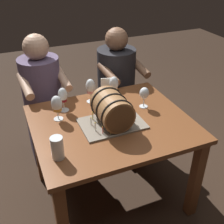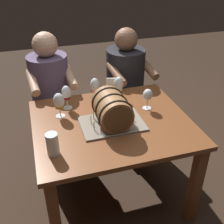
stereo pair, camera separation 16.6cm
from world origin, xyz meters
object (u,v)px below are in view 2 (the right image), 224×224
(barrel_cake, at_px, (112,110))
(wine_glass_red, at_px, (66,94))
(wine_glass_rose, at_px, (95,86))
(person_seated_right, at_px, (125,91))
(dining_table, at_px, (112,135))
(beer_pint, at_px, (53,145))
(person_seated_left, at_px, (52,101))
(wine_glass_amber, at_px, (59,102))
(wine_glass_empty, at_px, (148,95))
(wine_glass_white, at_px, (119,85))
(menu_card, at_px, (113,87))

(barrel_cake, bearing_deg, wine_glass_red, 129.90)
(wine_glass_rose, xyz_separation_m, person_seated_right, (0.40, 0.41, -0.30))
(dining_table, height_order, person_seated_right, person_seated_right)
(beer_pint, height_order, person_seated_left, person_seated_left)
(wine_glass_red, bearing_deg, wine_glass_amber, -124.02)
(wine_glass_rose, bearing_deg, wine_glass_empty, -33.51)
(dining_table, height_order, barrel_cake, barrel_cake)
(wine_glass_rose, xyz_separation_m, wine_glass_amber, (-0.30, -0.15, -0.01))
(dining_table, xyz_separation_m, wine_glass_white, (0.15, 0.31, 0.24))
(barrel_cake, relative_size, wine_glass_empty, 2.68)
(barrel_cake, relative_size, person_seated_left, 0.37)
(wine_glass_red, height_order, person_seated_left, person_seated_left)
(dining_table, height_order, wine_glass_red, wine_glass_red)
(wine_glass_white, height_order, wine_glass_empty, wine_glass_white)
(person_seated_left, bearing_deg, wine_glass_red, -79.41)
(barrel_cake, bearing_deg, person_seated_right, 64.46)
(person_seated_left, bearing_deg, person_seated_right, 0.01)
(wine_glass_empty, bearing_deg, dining_table, -162.62)
(dining_table, distance_m, wine_glass_red, 0.46)
(wine_glass_rose, relative_size, person_seated_left, 0.16)
(person_seated_left, bearing_deg, beer_pint, -94.87)
(wine_glass_red, height_order, menu_card, wine_glass_red)
(wine_glass_empty, relative_size, menu_card, 1.02)
(wine_glass_amber, relative_size, menu_card, 1.17)
(barrel_cake, relative_size, person_seated_right, 0.37)
(barrel_cake, relative_size, wine_glass_red, 2.32)
(menu_card, bearing_deg, wine_glass_rose, -151.05)
(dining_table, height_order, menu_card, menu_card)
(person_seated_left, distance_m, person_seated_right, 0.71)
(wine_glass_empty, distance_m, wine_glass_red, 0.61)
(barrel_cake, height_order, person_seated_left, person_seated_left)
(beer_pint, bearing_deg, wine_glass_amber, 76.61)
(dining_table, xyz_separation_m, beer_pint, (-0.44, -0.24, 0.19))
(barrel_cake, distance_m, wine_glass_red, 0.41)
(wine_glass_empty, height_order, menu_card, wine_glass_empty)
(wine_glass_rose, distance_m, beer_pint, 0.70)
(wine_glass_white, bearing_deg, wine_glass_red, -175.15)
(wine_glass_amber, relative_size, person_seated_right, 0.16)
(wine_glass_empty, relative_size, beer_pint, 1.13)
(person_seated_right, bearing_deg, wine_glass_rose, -134.29)
(wine_glass_rose, distance_m, wine_glass_amber, 0.34)
(dining_table, distance_m, wine_glass_empty, 0.40)
(wine_glass_white, xyz_separation_m, person_seated_left, (-0.51, 0.42, -0.29))
(dining_table, bearing_deg, wine_glass_rose, 96.80)
(wine_glass_rose, height_order, person_seated_right, person_seated_right)
(wine_glass_red, relative_size, beer_pint, 1.30)
(wine_glass_white, distance_m, person_seated_left, 0.72)
(wine_glass_empty, relative_size, person_seated_right, 0.14)
(beer_pint, distance_m, person_seated_right, 1.28)
(wine_glass_rose, bearing_deg, menu_card, 15.17)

